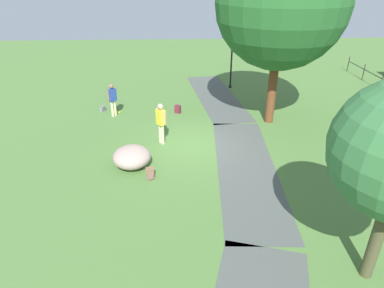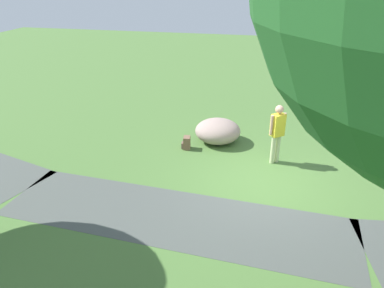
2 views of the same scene
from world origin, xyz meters
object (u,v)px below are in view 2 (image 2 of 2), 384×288
object	(u,v)px
frisbee_on_grass	(384,139)
man_near_boulder	(277,130)
lawn_boulder	(218,131)
woman_with_handbag	(375,111)
backpack_by_boulder	(186,143)

from	to	relation	value
frisbee_on_grass	man_near_boulder	bearing A→B (deg)	33.81
lawn_boulder	woman_with_handbag	distance (m)	5.14
woman_with_handbag	frisbee_on_grass	bearing A→B (deg)	166.29
lawn_boulder	man_near_boulder	bearing A→B (deg)	150.79
frisbee_on_grass	lawn_boulder	bearing A→B (deg)	14.08
lawn_boulder	woman_with_handbag	bearing A→B (deg)	-163.54
woman_with_handbag	man_near_boulder	xyz separation A→B (m)	(3.08, 2.47, 0.07)
woman_with_handbag	frisbee_on_grass	world-z (taller)	woman_with_handbag
woman_with_handbag	backpack_by_boulder	xyz separation A→B (m)	(5.77, 2.16, -0.75)
backpack_by_boulder	lawn_boulder	bearing A→B (deg)	-140.48
man_near_boulder	frisbee_on_grass	xyz separation A→B (m)	(-3.52, -2.36, -1.00)
lawn_boulder	backpack_by_boulder	xyz separation A→B (m)	(0.87, 0.71, -0.18)
lawn_boulder	backpack_by_boulder	size ratio (longest dim) A/B	4.20
woman_with_handbag	frisbee_on_grass	xyz separation A→B (m)	(-0.44, 0.11, -0.93)
backpack_by_boulder	frisbee_on_grass	world-z (taller)	backpack_by_boulder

